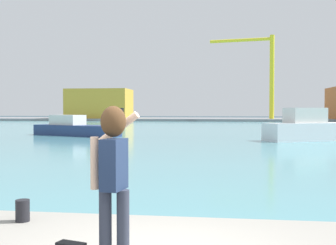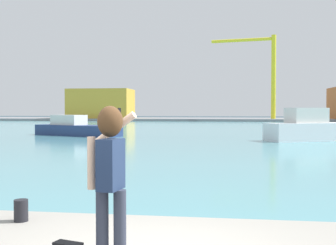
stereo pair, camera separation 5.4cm
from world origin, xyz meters
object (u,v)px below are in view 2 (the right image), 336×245
object	(u,v)px
warehouse_left	(101,104)
person_photographer	(110,167)
port_crane	(265,67)
boat_moored	(76,128)
harbor_bollard	(21,210)
boat_moored_2	(316,129)

from	to	relation	value
warehouse_left	person_photographer	bearing A→B (deg)	-72.86
port_crane	boat_moored	bearing A→B (deg)	-112.43
person_photographer	harbor_bollard	distance (m)	2.51
port_crane	harbor_bollard	bearing A→B (deg)	-98.08
harbor_bollard	boat_moored	xyz separation A→B (m)	(-10.54, 30.48, -0.13)
boat_moored	warehouse_left	world-z (taller)	warehouse_left
person_photographer	warehouse_left	world-z (taller)	warehouse_left
harbor_bollard	boat_moored	size ratio (longest dim) A/B	0.04
warehouse_left	boat_moored	bearing A→B (deg)	-75.24
harbor_bollard	warehouse_left	xyz separation A→B (m)	(-25.25, 86.31, 3.08)
harbor_bollard	warehouse_left	distance (m)	89.98
boat_moored_2	harbor_bollard	bearing A→B (deg)	-136.29
harbor_bollard	port_crane	size ratio (longest dim) A/B	0.02
boat_moored	boat_moored_2	distance (m)	21.03
boat_moored	port_crane	size ratio (longest dim) A/B	0.50
boat_moored	port_crane	xyz separation A→B (m)	(22.65, 54.86, 11.17)
person_photographer	port_crane	distance (m)	88.01
boat_moored_2	port_crane	world-z (taller)	port_crane
harbor_bollard	warehouse_left	bearing A→B (deg)	106.31
boat_moored	harbor_bollard	bearing A→B (deg)	-47.61
boat_moored	warehouse_left	bearing A→B (deg)	128.08
warehouse_left	port_crane	bearing A→B (deg)	-1.49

